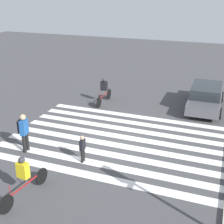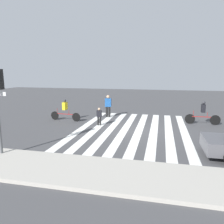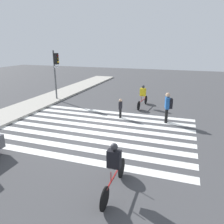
{
  "view_description": "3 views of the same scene",
  "coord_description": "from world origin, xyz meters",
  "px_view_note": "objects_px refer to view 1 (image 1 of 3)",
  "views": [
    {
      "loc": [
        12.42,
        4.53,
        6.79
      ],
      "look_at": [
        -0.63,
        -0.44,
        1.15
      ],
      "focal_mm": 50.0,
      "sensor_mm": 36.0,
      "label": 1
    },
    {
      "loc": [
        -1.71,
        13.15,
        3.62
      ],
      "look_at": [
        1.11,
        0.77,
        1.22
      ],
      "focal_mm": 35.0,
      "sensor_mm": 36.0,
      "label": 2
    },
    {
      "loc": [
        -9.96,
        -4.22,
        4.36
      ],
      "look_at": [
        0.76,
        -0.6,
        0.82
      ],
      "focal_mm": 35.0,
      "sensor_mm": 36.0,
      "label": 3
    }
  ],
  "objects_px": {
    "pedestrian_adult_tall_backpack": "(24,130)",
    "cyclist_far_lane": "(104,90)",
    "car_parked_silver_sedan": "(206,96)",
    "pedestrian_adult_yellow_jacket": "(83,147)",
    "cyclist_mid_street": "(24,176)"
  },
  "relations": [
    {
      "from": "pedestrian_adult_yellow_jacket",
      "to": "cyclist_far_lane",
      "type": "height_order",
      "value": "cyclist_far_lane"
    },
    {
      "from": "cyclist_far_lane",
      "to": "car_parked_silver_sedan",
      "type": "distance_m",
      "value": 6.12
    },
    {
      "from": "pedestrian_adult_tall_backpack",
      "to": "cyclist_far_lane",
      "type": "height_order",
      "value": "pedestrian_adult_tall_backpack"
    },
    {
      "from": "pedestrian_adult_tall_backpack",
      "to": "cyclist_far_lane",
      "type": "bearing_deg",
      "value": 159.69
    },
    {
      "from": "pedestrian_adult_yellow_jacket",
      "to": "cyclist_mid_street",
      "type": "bearing_deg",
      "value": -17.73
    },
    {
      "from": "pedestrian_adult_tall_backpack",
      "to": "cyclist_far_lane",
      "type": "relative_size",
      "value": 0.76
    },
    {
      "from": "pedestrian_adult_tall_backpack",
      "to": "pedestrian_adult_yellow_jacket",
      "type": "height_order",
      "value": "pedestrian_adult_tall_backpack"
    },
    {
      "from": "pedestrian_adult_yellow_jacket",
      "to": "cyclist_far_lane",
      "type": "bearing_deg",
      "value": -166.66
    },
    {
      "from": "car_parked_silver_sedan",
      "to": "cyclist_mid_street",
      "type": "bearing_deg",
      "value": -24.78
    },
    {
      "from": "pedestrian_adult_yellow_jacket",
      "to": "cyclist_far_lane",
      "type": "xyz_separation_m",
      "value": [
        -6.83,
        -1.83,
        0.19
      ]
    },
    {
      "from": "cyclist_far_lane",
      "to": "cyclist_mid_street",
      "type": "bearing_deg",
      "value": 6.15
    },
    {
      "from": "pedestrian_adult_tall_backpack",
      "to": "pedestrian_adult_yellow_jacket",
      "type": "xyz_separation_m",
      "value": [
        -0.06,
        2.79,
        -0.35
      ]
    },
    {
      "from": "pedestrian_adult_yellow_jacket",
      "to": "cyclist_far_lane",
      "type": "distance_m",
      "value": 7.07
    },
    {
      "from": "pedestrian_adult_tall_backpack",
      "to": "pedestrian_adult_yellow_jacket",
      "type": "bearing_deg",
      "value": 78.79
    },
    {
      "from": "pedestrian_adult_tall_backpack",
      "to": "cyclist_far_lane",
      "type": "distance_m",
      "value": 6.95
    }
  ]
}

